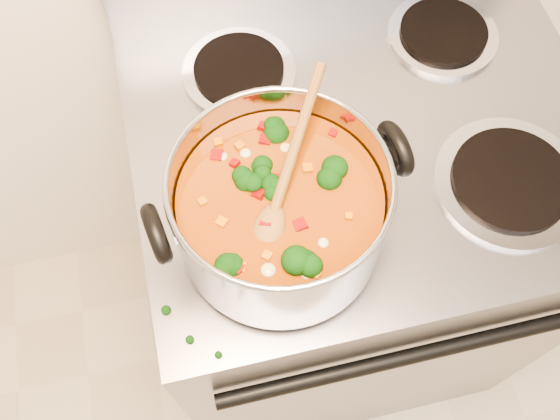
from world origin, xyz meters
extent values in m
cube|color=gray|center=(-0.06, 1.16, 0.46)|extent=(0.74, 0.64, 0.92)
cylinder|color=black|center=(-0.06, 0.82, 0.80)|extent=(0.63, 0.02, 0.02)
cylinder|color=#A5A5AD|center=(-0.24, 1.01, 0.92)|extent=(0.22, 0.22, 0.01)
cylinder|color=black|center=(-0.24, 1.01, 0.93)|extent=(0.18, 0.18, 0.01)
cylinder|color=#A5A5AD|center=(0.11, 1.01, 0.92)|extent=(0.22, 0.22, 0.01)
cylinder|color=black|center=(0.11, 1.01, 0.93)|extent=(0.18, 0.18, 0.01)
cylinder|color=#A5A5AD|center=(-0.24, 1.31, 0.92)|extent=(0.18, 0.18, 0.01)
cylinder|color=black|center=(-0.24, 1.31, 0.93)|extent=(0.15, 0.15, 0.01)
cylinder|color=#A5A5AD|center=(0.11, 1.31, 0.92)|extent=(0.18, 0.18, 0.01)
cylinder|color=black|center=(0.11, 1.31, 0.93)|extent=(0.15, 0.15, 0.01)
cylinder|color=#ACADB5|center=(-0.24, 1.00, 1.01)|extent=(0.28, 0.28, 0.15)
torus|color=#ACADB5|center=(-0.24, 1.00, 1.09)|extent=(0.28, 0.28, 0.01)
cylinder|color=maroon|center=(-0.24, 1.00, 0.99)|extent=(0.26, 0.26, 0.11)
torus|color=black|center=(-0.39, 0.98, 1.06)|extent=(0.03, 0.08, 0.08)
torus|color=black|center=(-0.08, 1.03, 1.06)|extent=(0.03, 0.08, 0.08)
ellipsoid|color=black|center=(-0.14, 1.01, 1.05)|extent=(0.04, 0.04, 0.03)
ellipsoid|color=black|center=(-0.17, 0.93, 1.05)|extent=(0.04, 0.04, 0.03)
ellipsoid|color=black|center=(-0.31, 0.97, 1.05)|extent=(0.04, 0.04, 0.03)
ellipsoid|color=black|center=(-0.27, 1.09, 1.05)|extent=(0.04, 0.04, 0.03)
ellipsoid|color=black|center=(-0.24, 1.08, 1.05)|extent=(0.04, 0.04, 0.03)
ellipsoid|color=black|center=(-0.18, 1.02, 1.05)|extent=(0.04, 0.04, 0.03)
ellipsoid|color=black|center=(-0.22, 1.06, 1.05)|extent=(0.04, 0.04, 0.03)
ellipsoid|color=maroon|center=(-0.34, 1.00, 1.05)|extent=(0.01, 0.01, 0.01)
ellipsoid|color=maroon|center=(-0.34, 0.95, 1.05)|extent=(0.01, 0.01, 0.01)
ellipsoid|color=maroon|center=(-0.22, 1.06, 1.05)|extent=(0.01, 0.01, 0.01)
ellipsoid|color=maroon|center=(-0.35, 1.01, 1.05)|extent=(0.01, 0.01, 0.01)
ellipsoid|color=maroon|center=(-0.15, 1.03, 1.05)|extent=(0.01, 0.01, 0.01)
ellipsoid|color=maroon|center=(-0.23, 0.91, 1.05)|extent=(0.01, 0.01, 0.01)
ellipsoid|color=maroon|center=(-0.29, 0.95, 1.05)|extent=(0.01, 0.01, 0.01)
ellipsoid|color=maroon|center=(-0.33, 0.95, 1.05)|extent=(0.01, 0.01, 0.01)
ellipsoid|color=maroon|center=(-0.25, 0.93, 1.05)|extent=(0.01, 0.01, 0.01)
ellipsoid|color=maroon|center=(-0.26, 1.11, 1.05)|extent=(0.01, 0.01, 0.01)
ellipsoid|color=#AA5D09|center=(-0.23, 0.96, 1.05)|extent=(0.01, 0.01, 0.01)
ellipsoid|color=#AA5D09|center=(-0.30, 0.91, 1.05)|extent=(0.01, 0.01, 0.01)
ellipsoid|color=#AA5D09|center=(-0.26, 0.94, 1.05)|extent=(0.01, 0.01, 0.01)
ellipsoid|color=#AA5D09|center=(-0.27, 1.01, 1.05)|extent=(0.01, 0.01, 0.01)
ellipsoid|color=#AA5D09|center=(-0.28, 1.00, 1.05)|extent=(0.01, 0.01, 0.01)
ellipsoid|color=#AA5D09|center=(-0.32, 1.06, 1.05)|extent=(0.01, 0.01, 0.01)
ellipsoid|color=#AA5D09|center=(-0.18, 0.99, 1.05)|extent=(0.01, 0.01, 0.01)
ellipsoid|color=#AA5D09|center=(-0.29, 0.99, 1.05)|extent=(0.01, 0.01, 0.01)
ellipsoid|color=#AA5D09|center=(-0.21, 0.91, 1.05)|extent=(0.01, 0.01, 0.01)
ellipsoid|color=#AA5D09|center=(-0.30, 1.06, 1.05)|extent=(0.01, 0.01, 0.01)
ellipsoid|color=#AA5D09|center=(-0.22, 1.07, 1.05)|extent=(0.01, 0.01, 0.01)
ellipsoid|color=#C0B784|center=(-0.29, 0.98, 1.05)|extent=(0.02, 0.02, 0.01)
ellipsoid|color=#C0B784|center=(-0.22, 1.05, 1.05)|extent=(0.02, 0.02, 0.01)
ellipsoid|color=#C0B784|center=(-0.30, 1.06, 1.05)|extent=(0.02, 0.02, 0.01)
ellipsoid|color=#C0B784|center=(-0.13, 0.99, 1.05)|extent=(0.02, 0.02, 0.01)
ellipsoid|color=#C0B784|center=(-0.18, 1.00, 1.05)|extent=(0.02, 0.02, 0.01)
ellipsoid|color=#C0B784|center=(-0.15, 1.06, 1.05)|extent=(0.02, 0.02, 0.01)
ellipsoid|color=brown|center=(-0.26, 0.96, 1.04)|extent=(0.07, 0.08, 0.03)
cylinder|color=brown|center=(-0.21, 1.06, 1.07)|extent=(0.12, 0.19, 0.07)
ellipsoid|color=black|center=(-0.07, 1.17, 0.92)|extent=(0.01, 0.01, 0.01)
ellipsoid|color=black|center=(-0.41, 1.11, 0.92)|extent=(0.01, 0.01, 0.01)
ellipsoid|color=black|center=(-0.14, 1.15, 0.92)|extent=(0.01, 0.01, 0.01)
ellipsoid|color=black|center=(-0.04, 0.92, 0.92)|extent=(0.01, 0.01, 0.01)
camera|label=1|loc=(-0.32, 0.65, 1.73)|focal=40.00mm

